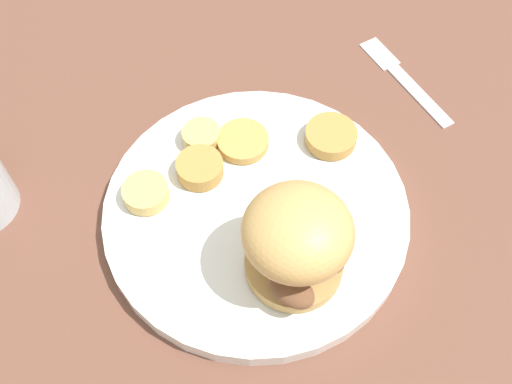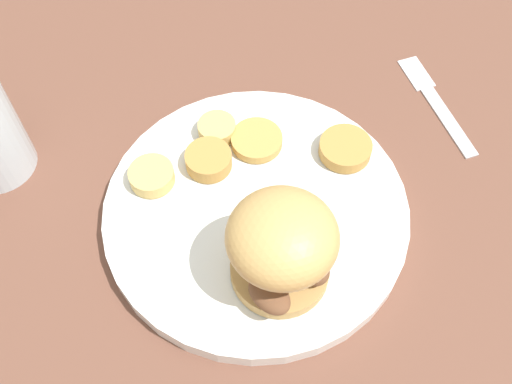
{
  "view_description": "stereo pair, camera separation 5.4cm",
  "coord_description": "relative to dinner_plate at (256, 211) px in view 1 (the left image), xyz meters",
  "views": [
    {
      "loc": [
        -0.2,
        -0.21,
        0.51
      ],
      "look_at": [
        0.0,
        0.0,
        0.05
      ],
      "focal_mm": 42.0,
      "sensor_mm": 36.0,
      "label": 1
    },
    {
      "loc": [
        -0.15,
        -0.24,
        0.51
      ],
      "look_at": [
        0.0,
        0.0,
        0.05
      ],
      "focal_mm": 42.0,
      "sensor_mm": 36.0,
      "label": 2
    }
  ],
  "objects": [
    {
      "name": "potato_round_2",
      "position": [
        -0.07,
        0.08,
        0.02
      ],
      "size": [
        0.04,
        0.04,
        0.01
      ],
      "primitive_type": "cylinder",
      "color": "#DBB766",
      "rests_on": "dinner_plate"
    },
    {
      "name": "potato_round_3",
      "position": [
        -0.01,
        0.06,
        0.02
      ],
      "size": [
        0.05,
        0.05,
        0.02
      ],
      "primitive_type": "cylinder",
      "color": "#BC8942",
      "rests_on": "dinner_plate"
    },
    {
      "name": "potato_round_4",
      "position": [
        0.11,
        0.01,
        0.02
      ],
      "size": [
        0.05,
        0.05,
        0.01
      ],
      "primitive_type": "cylinder",
      "color": "#BC8942",
      "rests_on": "dinner_plate"
    },
    {
      "name": "ground_plane",
      "position": [
        0.0,
        0.0,
        -0.01
      ],
      "size": [
        4.0,
        4.0,
        0.0
      ],
      "primitive_type": "plane",
      "color": "brown"
    },
    {
      "name": "potato_round_1",
      "position": [
        0.01,
        0.09,
        0.02
      ],
      "size": [
        0.04,
        0.04,
        0.02
      ],
      "primitive_type": "cylinder",
      "color": "#DBB766",
      "rests_on": "dinner_plate"
    },
    {
      "name": "fork",
      "position": [
        0.24,
        0.02,
        -0.01
      ],
      "size": [
        0.05,
        0.15,
        0.0
      ],
      "color": "silver",
      "rests_on": "ground_plane"
    },
    {
      "name": "dinner_plate",
      "position": [
        0.0,
        0.0,
        0.0
      ],
      "size": [
        0.29,
        0.29,
        0.02
      ],
      "color": "white",
      "rests_on": "ground_plane"
    },
    {
      "name": "sandwich",
      "position": [
        -0.02,
        -0.07,
        0.06
      ],
      "size": [
        0.09,
        0.09,
        0.09
      ],
      "color": "tan",
      "rests_on": "dinner_plate"
    },
    {
      "name": "potato_round_0",
      "position": [
        0.04,
        0.06,
        0.01
      ],
      "size": [
        0.05,
        0.05,
        0.01
      ],
      "primitive_type": "cylinder",
      "color": "tan",
      "rests_on": "dinner_plate"
    }
  ]
}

